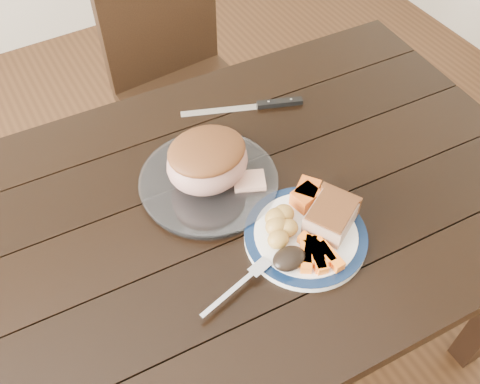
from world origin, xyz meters
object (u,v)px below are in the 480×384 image
fork (241,284)px  dinner_plate (305,236)px  chair_far (180,75)px  pork_slice (331,217)px  roast_joint (207,163)px  dining_table (206,239)px  serving_platter (209,183)px  carving_knife (265,105)px

fork → dinner_plate: bearing=-2.6°
chair_far → pork_slice: bearing=82.3°
dinner_plate → roast_joint: size_ratio=1.41×
dining_table → serving_platter: 0.13m
serving_platter → roast_joint: 0.07m
pork_slice → fork: (-0.24, -0.03, -0.02)m
roast_joint → fork: bearing=-104.9°
pork_slice → fork: pork_slice is taller
pork_slice → fork: 0.24m
dining_table → fork: 0.23m
dinner_plate → serving_platter: 0.26m
chair_far → dining_table: bearing=65.7°
fork → pork_slice: bearing=-6.5°
serving_platter → carving_knife: (0.25, 0.17, -0.00)m
roast_joint → carving_knife: size_ratio=0.60×
serving_platter → pork_slice: bearing=-55.4°
serving_platter → fork: 0.28m
dinner_plate → roast_joint: roast_joint is taller
dining_table → roast_joint: 0.19m
dinner_plate → serving_platter: size_ratio=0.84×
chair_far → carving_knife: (0.03, -0.50, 0.23)m
dinner_plate → serving_platter: serving_platter is taller
dining_table → chair_far: bearing=69.3°
serving_platter → roast_joint: bearing=-63.4°
fork → chair_far: bearing=58.2°
dining_table → serving_platter: size_ratio=5.34×
serving_platter → chair_far: bearing=71.1°
serving_platter → pork_slice: pork_slice is taller
fork → carving_knife: fork is taller
chair_far → dinner_plate: size_ratio=3.59×
dinner_plate → roast_joint: bearing=114.6°
fork → roast_joint: (0.07, 0.27, 0.06)m
dining_table → serving_platter: bearing=54.6°
serving_platter → carving_knife: serving_platter is taller
chair_far → fork: size_ratio=5.27×
carving_knife → pork_slice: bearing=-81.3°
dining_table → fork: (-0.02, -0.20, 0.11)m
fork → roast_joint: bearing=61.1°
dining_table → carving_knife: carving_knife is taller
carving_knife → dinner_plate: bearing=-89.0°
dinner_plate → carving_knife: dinner_plate is taller
roast_joint → carving_knife: (0.25, 0.17, -0.07)m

